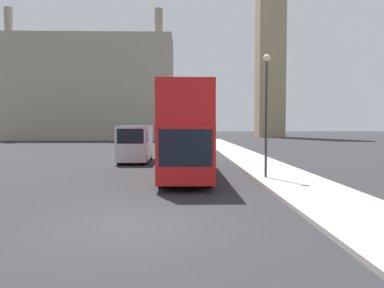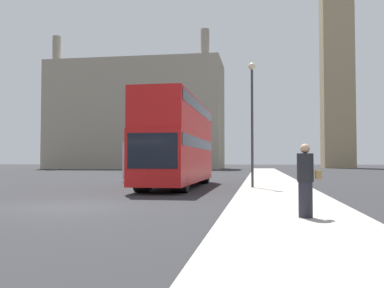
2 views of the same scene
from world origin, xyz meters
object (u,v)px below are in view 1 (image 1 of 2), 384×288
(white_van, at_px, (135,143))
(red_double_decker_bus, at_px, (185,128))
(clock_tower, at_px, (271,8))
(street_lamp, at_px, (266,98))

(white_van, bearing_deg, red_double_decker_bus, -63.67)
(clock_tower, xyz_separation_m, red_double_decker_bus, (-19.81, -64.96, -26.50))
(clock_tower, distance_m, red_double_decker_bus, 72.90)
(street_lamp, bearing_deg, white_van, 129.66)
(white_van, distance_m, street_lamp, 12.34)
(clock_tower, bearing_deg, red_double_decker_bus, -106.96)
(clock_tower, height_order, white_van, clock_tower)
(white_van, height_order, street_lamp, street_lamp)
(clock_tower, bearing_deg, white_van, -112.14)
(clock_tower, bearing_deg, street_lamp, -103.26)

